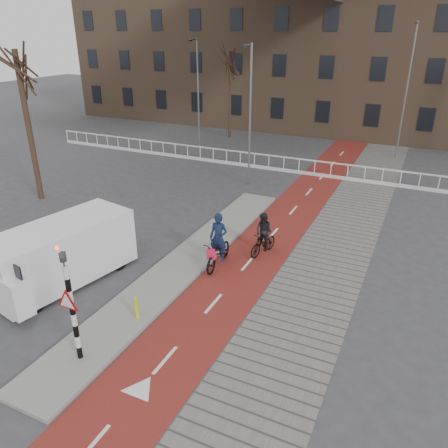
% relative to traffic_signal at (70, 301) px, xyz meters
% --- Properties ---
extents(ground, '(120.00, 120.00, 0.00)m').
position_rel_traffic_signal_xyz_m(ground, '(0.60, 2.02, -1.99)').
color(ground, '#38383A').
rests_on(ground, ground).
extents(bike_lane, '(2.50, 60.00, 0.01)m').
position_rel_traffic_signal_xyz_m(bike_lane, '(2.10, 12.02, -1.98)').
color(bike_lane, maroon).
rests_on(bike_lane, ground).
extents(sidewalk, '(3.00, 60.00, 0.01)m').
position_rel_traffic_signal_xyz_m(sidewalk, '(4.90, 12.02, -1.98)').
color(sidewalk, slate).
rests_on(sidewalk, ground).
extents(curb_island, '(1.80, 16.00, 0.12)m').
position_rel_traffic_signal_xyz_m(curb_island, '(-0.10, 6.02, -1.93)').
color(curb_island, gray).
rests_on(curb_island, ground).
extents(traffic_signal, '(0.80, 0.80, 3.68)m').
position_rel_traffic_signal_xyz_m(traffic_signal, '(0.00, 0.00, 0.00)').
color(traffic_signal, black).
rests_on(traffic_signal, curb_island).
extents(bollard, '(0.12, 0.12, 0.74)m').
position_rel_traffic_signal_xyz_m(bollard, '(0.35, 2.18, -1.50)').
color(bollard, yellow).
rests_on(bollard, curb_island).
extents(cyclist_near, '(0.84, 2.13, 2.15)m').
position_rel_traffic_signal_xyz_m(cyclist_near, '(1.15, 6.38, -1.26)').
color(cyclist_near, black).
rests_on(cyclist_near, bike_lane).
extents(cyclist_far, '(0.89, 1.68, 1.76)m').
position_rel_traffic_signal_xyz_m(cyclist_far, '(2.35, 8.02, -1.25)').
color(cyclist_far, black).
rests_on(cyclist_far, bike_lane).
extents(van, '(3.05, 5.44, 2.20)m').
position_rel_traffic_signal_xyz_m(van, '(-3.40, 3.02, -0.83)').
color(van, white).
rests_on(van, ground).
extents(railing, '(28.00, 0.10, 0.99)m').
position_rel_traffic_signal_xyz_m(railing, '(-4.40, 19.02, -1.68)').
color(railing, silver).
rests_on(railing, ground).
extents(townhouse_row, '(46.00, 10.00, 15.90)m').
position_rel_traffic_signal_xyz_m(townhouse_row, '(-2.40, 34.02, 5.82)').
color(townhouse_row, '#7F6047').
rests_on(townhouse_row, ground).
extents(tree_left, '(0.28, 0.28, 7.50)m').
position_rel_traffic_signal_xyz_m(tree_left, '(-10.74, 8.92, 1.76)').
color(tree_left, '#322016').
rests_on(tree_left, ground).
extents(tree_mid, '(0.22, 0.22, 6.74)m').
position_rel_traffic_signal_xyz_m(tree_mid, '(-7.46, 26.21, 1.38)').
color(tree_mid, '#322016').
rests_on(tree_mid, ground).
extents(streetlight_near, '(0.12, 0.12, 7.71)m').
position_rel_traffic_signal_xyz_m(streetlight_near, '(-1.43, 15.68, 1.86)').
color(streetlight_near, slate).
rests_on(streetlight_near, ground).
extents(streetlight_left, '(0.12, 0.12, 7.74)m').
position_rel_traffic_signal_xyz_m(streetlight_left, '(-8.26, 22.35, 1.88)').
color(streetlight_left, slate).
rests_on(streetlight_left, ground).
extents(streetlight_right, '(0.12, 0.12, 8.81)m').
position_rel_traffic_signal_xyz_m(streetlight_right, '(5.76, 25.55, 2.41)').
color(streetlight_right, slate).
rests_on(streetlight_right, ground).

